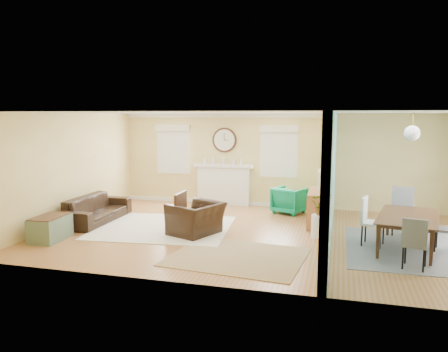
% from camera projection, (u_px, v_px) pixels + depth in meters
% --- Properties ---
extents(floor, '(9.00, 9.00, 0.00)m').
position_uv_depth(floor, '(256.00, 234.00, 9.39)').
color(floor, '#9D5F27').
rests_on(floor, ground).
extents(wall_back, '(9.00, 0.02, 2.60)m').
position_uv_depth(wall_back, '(277.00, 161.00, 12.08)').
color(wall_back, tan).
rests_on(wall_back, ground).
extents(wall_front, '(9.00, 0.02, 2.60)m').
position_uv_depth(wall_front, '(218.00, 201.00, 6.34)').
color(wall_front, tan).
rests_on(wall_front, ground).
extents(wall_left, '(0.02, 6.00, 2.60)m').
position_uv_depth(wall_left, '(71.00, 168.00, 10.37)').
color(wall_left, tan).
rests_on(wall_left, ground).
extents(ceiling, '(9.00, 6.00, 0.02)m').
position_uv_depth(ceiling, '(258.00, 112.00, 9.04)').
color(ceiling, white).
rests_on(ceiling, wall_back).
extents(partition, '(0.17, 6.00, 2.60)m').
position_uv_depth(partition, '(331.00, 173.00, 9.09)').
color(partition, tan).
rests_on(partition, ground).
extents(fireplace, '(1.70, 0.30, 1.17)m').
position_uv_depth(fireplace, '(224.00, 184.00, 12.45)').
color(fireplace, white).
rests_on(fireplace, ground).
extents(wall_clock, '(0.70, 0.07, 0.70)m').
position_uv_depth(wall_clock, '(225.00, 140.00, 12.36)').
color(wall_clock, '#402716').
rests_on(wall_clock, wall_back).
extents(window_left, '(1.05, 0.13, 1.42)m').
position_uv_depth(window_left, '(173.00, 146.00, 12.77)').
color(window_left, white).
rests_on(window_left, wall_back).
extents(window_right, '(1.05, 0.13, 1.42)m').
position_uv_depth(window_right, '(279.00, 148.00, 11.98)').
color(window_right, white).
rests_on(window_right, wall_back).
extents(pendant, '(0.30, 0.30, 0.55)m').
position_uv_depth(pendant, '(412.00, 133.00, 8.32)').
color(pendant, gold).
rests_on(pendant, ceiling).
extents(rug_cream, '(3.21, 2.85, 0.02)m').
position_uv_depth(rug_cream, '(164.00, 227.00, 9.94)').
color(rug_cream, silver).
rests_on(rug_cream, floor).
extents(rug_jute, '(2.54, 2.15, 0.01)m').
position_uv_depth(rug_jute, '(237.00, 257.00, 7.88)').
color(rug_jute, tan).
rests_on(rug_jute, floor).
extents(rug_grey, '(2.29, 2.87, 0.01)m').
position_uv_depth(rug_grey, '(409.00, 249.00, 8.32)').
color(rug_grey, slate).
rests_on(rug_grey, floor).
extents(sofa, '(0.86, 2.13, 0.62)m').
position_uv_depth(sofa, '(96.00, 209.00, 10.50)').
color(sofa, black).
rests_on(sofa, floor).
extents(eames_chair, '(1.25, 1.32, 0.68)m').
position_uv_depth(eames_chair, '(196.00, 219.00, 9.35)').
color(eames_chair, black).
rests_on(eames_chair, floor).
extents(green_chair, '(0.96, 0.98, 0.69)m').
position_uv_depth(green_chair, '(289.00, 200.00, 11.39)').
color(green_chair, '#0D8343').
rests_on(green_chair, floor).
extents(trunk, '(0.58, 0.90, 0.50)m').
position_uv_depth(trunk, '(50.00, 228.00, 8.93)').
color(trunk, slate).
rests_on(trunk, floor).
extents(credenza, '(0.46, 1.35, 0.80)m').
position_uv_depth(credenza, '(318.00, 208.00, 10.20)').
color(credenza, '#9D6636').
rests_on(credenza, floor).
extents(tv, '(0.15, 1.00, 0.57)m').
position_uv_depth(tv, '(318.00, 179.00, 10.11)').
color(tv, black).
rests_on(tv, credenza).
extents(garden_stool, '(0.33, 0.33, 0.48)m').
position_uv_depth(garden_stool, '(319.00, 226.00, 9.12)').
color(garden_stool, white).
rests_on(garden_stool, floor).
extents(potted_plant, '(0.42, 0.39, 0.38)m').
position_uv_depth(potted_plant, '(320.00, 206.00, 9.06)').
color(potted_plant, '#337F33').
rests_on(potted_plant, garden_stool).
extents(dining_table, '(1.39, 2.04, 0.66)m').
position_uv_depth(dining_table, '(409.00, 233.00, 8.28)').
color(dining_table, '#402716').
rests_on(dining_table, floor).
extents(dining_chair_n, '(0.49, 0.49, 1.01)m').
position_uv_depth(dining_chair_n, '(403.00, 208.00, 9.27)').
color(dining_chair_n, slate).
rests_on(dining_chair_n, floor).
extents(dining_chair_s, '(0.48, 0.48, 0.88)m').
position_uv_depth(dining_chair_s, '(415.00, 239.00, 7.22)').
color(dining_chair_s, slate).
rests_on(dining_chair_s, floor).
extents(dining_chair_w, '(0.51, 0.51, 0.96)m').
position_uv_depth(dining_chair_w, '(373.00, 218.00, 8.49)').
color(dining_chair_w, white).
rests_on(dining_chair_w, floor).
extents(dining_chair_e, '(0.49, 0.49, 0.90)m').
position_uv_depth(dining_chair_e, '(446.00, 224.00, 8.13)').
color(dining_chair_e, slate).
rests_on(dining_chair_e, floor).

